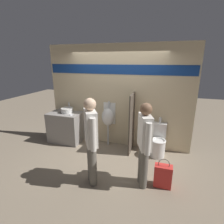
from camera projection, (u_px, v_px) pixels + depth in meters
name	position (u px, v px, depth m)	size (l,w,h in m)	color
ground_plane	(110.00, 153.00, 4.50)	(16.00, 16.00, 0.00)	gray
display_wall	(117.00, 96.00, 4.66)	(3.90, 0.07, 2.70)	beige
sink_counter	(66.00, 127.00, 5.05)	(0.92, 0.60, 0.86)	gray
sink_basin	(67.00, 110.00, 4.95)	(0.34, 0.34, 0.27)	white
cell_phone	(71.00, 115.00, 4.73)	(0.07, 0.14, 0.01)	#B7B7BC
divider_near_counter	(132.00, 124.00, 4.40)	(0.03, 0.58, 1.52)	#4C4238
urinal_near_counter	(108.00, 117.00, 4.73)	(0.35, 0.27, 1.22)	silver
toilet	(158.00, 143.00, 4.32)	(0.37, 0.53, 0.93)	white
person_in_vest	(91.00, 138.00, 3.18)	(0.39, 0.51, 1.68)	#666056
person_with_lanyard	(144.00, 142.00, 3.12)	(0.31, 0.53, 1.61)	#666056
shopping_bag	(163.00, 176.00, 3.26)	(0.32, 0.18, 0.58)	red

